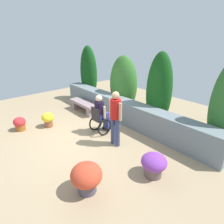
{
  "coord_description": "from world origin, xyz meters",
  "views": [
    {
      "loc": [
        4.6,
        -2.87,
        3.08
      ],
      "look_at": [
        0.52,
        0.7,
        0.85
      ],
      "focal_mm": 30.13,
      "sensor_mm": 36.0,
      "label": 1
    }
  ],
  "objects_px": {
    "stone_bench": "(83,105)",
    "person_standing_companion": "(115,115)",
    "flower_pot_small_foreground": "(87,177)",
    "flower_pot_red_accent": "(20,123)",
    "flower_pot_purple_near": "(154,164)",
    "flower_pot_terracotta_by_wall": "(48,119)",
    "person_in_wheelchair": "(101,115)"
  },
  "relations": [
    {
      "from": "person_in_wheelchair",
      "to": "flower_pot_red_accent",
      "type": "xyz_separation_m",
      "value": [
        -1.97,
        -2.02,
        -0.37
      ]
    },
    {
      "from": "flower_pot_purple_near",
      "to": "flower_pot_small_foreground",
      "type": "bearing_deg",
      "value": -113.18
    },
    {
      "from": "stone_bench",
      "to": "flower_pot_red_accent",
      "type": "height_order",
      "value": "flower_pot_red_accent"
    },
    {
      "from": "person_standing_companion",
      "to": "flower_pot_purple_near",
      "type": "height_order",
      "value": "person_standing_companion"
    },
    {
      "from": "flower_pot_red_accent",
      "to": "flower_pot_terracotta_by_wall",
      "type": "bearing_deg",
      "value": 65.41
    },
    {
      "from": "flower_pot_terracotta_by_wall",
      "to": "flower_pot_small_foreground",
      "type": "xyz_separation_m",
      "value": [
        3.45,
        -0.68,
        0.07
      ]
    },
    {
      "from": "stone_bench",
      "to": "person_standing_companion",
      "type": "distance_m",
      "value": 2.98
    },
    {
      "from": "flower_pot_purple_near",
      "to": "flower_pot_small_foreground",
      "type": "distance_m",
      "value": 1.57
    },
    {
      "from": "person_standing_companion",
      "to": "flower_pot_purple_near",
      "type": "xyz_separation_m",
      "value": [
        1.59,
        -0.24,
        -0.64
      ]
    },
    {
      "from": "flower_pot_small_foreground",
      "to": "person_standing_companion",
      "type": "bearing_deg",
      "value": 120.12
    },
    {
      "from": "stone_bench",
      "to": "person_standing_companion",
      "type": "relative_size",
      "value": 0.91
    },
    {
      "from": "stone_bench",
      "to": "flower_pot_purple_near",
      "type": "xyz_separation_m",
      "value": [
        4.42,
        -0.96,
        0.01
      ]
    },
    {
      "from": "person_standing_companion",
      "to": "flower_pot_terracotta_by_wall",
      "type": "relative_size",
      "value": 3.14
    },
    {
      "from": "stone_bench",
      "to": "flower_pot_terracotta_by_wall",
      "type": "bearing_deg",
      "value": -71.07
    },
    {
      "from": "flower_pot_red_accent",
      "to": "flower_pot_purple_near",
      "type": "bearing_deg",
      "value": 19.95
    },
    {
      "from": "person_standing_companion",
      "to": "flower_pot_red_accent",
      "type": "relative_size",
      "value": 3.46
    },
    {
      "from": "flower_pot_terracotta_by_wall",
      "to": "person_standing_companion",
      "type": "bearing_deg",
      "value": 22.17
    },
    {
      "from": "flower_pot_purple_near",
      "to": "person_in_wheelchair",
      "type": "bearing_deg",
      "value": 170.86
    },
    {
      "from": "person_in_wheelchair",
      "to": "flower_pot_purple_near",
      "type": "bearing_deg",
      "value": -0.57
    },
    {
      "from": "person_in_wheelchair",
      "to": "flower_pot_small_foreground",
      "type": "xyz_separation_m",
      "value": [
        1.87,
        -1.84,
        -0.25
      ]
    },
    {
      "from": "flower_pot_red_accent",
      "to": "flower_pot_small_foreground",
      "type": "relative_size",
      "value": 0.71
    },
    {
      "from": "flower_pot_purple_near",
      "to": "flower_pot_red_accent",
      "type": "bearing_deg",
      "value": -160.05
    },
    {
      "from": "flower_pot_red_accent",
      "to": "flower_pot_small_foreground",
      "type": "distance_m",
      "value": 3.84
    },
    {
      "from": "person_in_wheelchair",
      "to": "flower_pot_red_accent",
      "type": "distance_m",
      "value": 2.84
    },
    {
      "from": "stone_bench",
      "to": "flower_pot_purple_near",
      "type": "height_order",
      "value": "flower_pot_purple_near"
    },
    {
      "from": "person_standing_companion",
      "to": "flower_pot_terracotta_by_wall",
      "type": "height_order",
      "value": "person_standing_companion"
    },
    {
      "from": "flower_pot_terracotta_by_wall",
      "to": "flower_pot_small_foreground",
      "type": "relative_size",
      "value": 0.78
    },
    {
      "from": "person_in_wheelchair",
      "to": "person_standing_companion",
      "type": "xyz_separation_m",
      "value": [
        0.89,
        -0.16,
        0.34
      ]
    },
    {
      "from": "person_in_wheelchair",
      "to": "flower_pot_purple_near",
      "type": "distance_m",
      "value": 2.54
    },
    {
      "from": "stone_bench",
      "to": "flower_pot_purple_near",
      "type": "bearing_deg",
      "value": -4.89
    },
    {
      "from": "stone_bench",
      "to": "flower_pot_small_foreground",
      "type": "bearing_deg",
      "value": -24.93
    },
    {
      "from": "flower_pot_terracotta_by_wall",
      "to": "flower_pot_small_foreground",
      "type": "distance_m",
      "value": 3.51
    }
  ]
}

